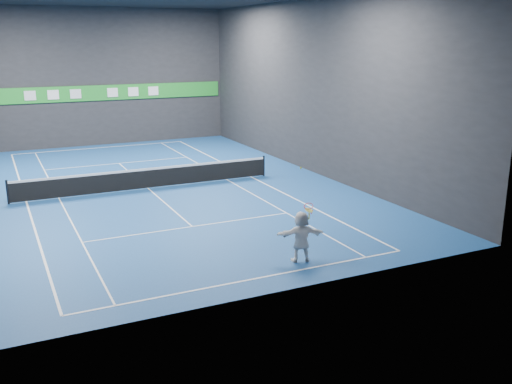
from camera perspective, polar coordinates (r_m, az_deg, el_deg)
name	(u,v)px	position (r m, az deg, el deg)	size (l,w,h in m)	color
ground	(148,189)	(27.91, -10.72, 0.34)	(26.00, 26.00, 0.00)	navy
wall_back	(93,78)	(39.83, -16.00, 10.93)	(18.00, 0.10, 9.00)	#252527
wall_front	(271,136)	(15.00, 1.50, 5.65)	(18.00, 0.10, 9.00)	#252527
wall_right	(312,87)	(30.64, 5.59, 10.37)	(0.10, 26.00, 9.00)	#252527
baseline_near	(253,279)	(17.25, -0.29, -8.70)	(10.98, 0.08, 0.01)	white
baseline_far	(101,148)	(39.28, -15.25, 4.31)	(10.98, 0.08, 0.01)	white
sideline_doubles_left	(26,202)	(27.12, -21.99, -0.93)	(0.08, 23.78, 0.01)	white
sideline_doubles_right	(251,177)	(29.71, -0.45, 1.51)	(0.08, 23.78, 0.01)	white
sideline_singles_left	(59,198)	(27.22, -19.10, -0.60)	(0.06, 23.78, 0.01)	white
sideline_singles_right	(227,180)	(29.17, -2.91, 1.23)	(0.06, 23.78, 0.01)	white
service_line_near	(192,227)	(22.02, -6.39, -3.45)	(8.23, 0.06, 0.01)	white
service_line_far	(119,163)	(33.99, -13.53, 2.81)	(8.23, 0.06, 0.01)	white
center_service_line	(148,188)	(27.91, -10.72, 0.35)	(0.06, 12.80, 0.01)	white
player	(301,237)	(18.35, 4.54, -4.46)	(1.55, 0.49, 1.67)	white
tennis_ball	(301,168)	(17.67, 4.51, 2.41)	(0.06, 0.06, 0.06)	yellow
tennis_net	(148,178)	(27.78, -10.78, 1.42)	(12.50, 0.10, 1.07)	black
sponsor_banner	(94,93)	(39.84, -15.87, 9.49)	(17.64, 0.11, 1.00)	#20932B
tennis_racket	(309,208)	(18.25, 5.31, -1.59)	(0.39, 0.35, 0.57)	red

